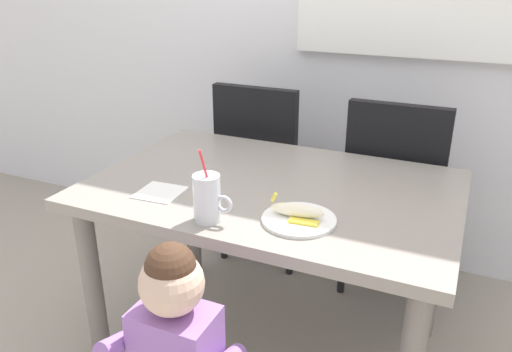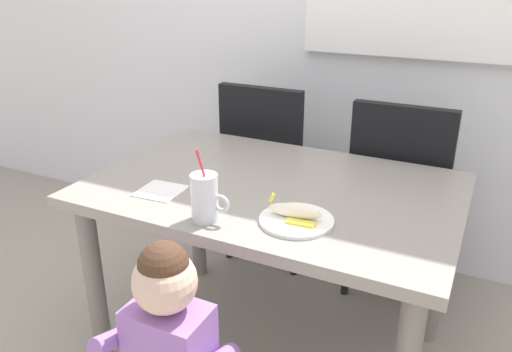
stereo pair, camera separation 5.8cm
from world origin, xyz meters
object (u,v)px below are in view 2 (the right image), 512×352
(milk_cup, at_px, (205,200))
(paper_napkin, at_px, (161,191))
(dining_chair_left, at_px, (270,164))
(snack_plate, at_px, (296,220))
(peeled_banana, at_px, (295,212))
(dining_table, at_px, (273,211))
(toddler_standing, at_px, (170,344))
(dining_chair_right, at_px, (400,191))

(milk_cup, relative_size, paper_napkin, 1.64)
(dining_chair_left, xyz_separation_m, snack_plate, (0.50, -0.89, 0.21))
(snack_plate, height_order, peeled_banana, peeled_banana)
(dining_table, relative_size, milk_cup, 5.28)
(paper_napkin, bearing_deg, dining_chair_left, 89.27)
(toddler_standing, xyz_separation_m, paper_napkin, (-0.32, 0.42, 0.22))
(dining_table, xyz_separation_m, dining_chair_right, (0.35, 0.61, -0.10))
(dining_table, relative_size, toddler_standing, 1.55)
(dining_chair_left, relative_size, snack_plate, 4.17)
(dining_chair_right, bearing_deg, dining_table, 60.30)
(peeled_banana, bearing_deg, dining_chair_right, 78.37)
(toddler_standing, bearing_deg, dining_chair_left, 103.13)
(dining_chair_left, bearing_deg, paper_napkin, 89.27)
(dining_table, bearing_deg, toddler_standing, -90.86)
(toddler_standing, relative_size, snack_plate, 3.64)
(dining_chair_right, relative_size, snack_plate, 4.17)
(dining_table, xyz_separation_m, milk_cup, (-0.07, -0.34, 0.17))
(dining_chair_left, height_order, peeled_banana, dining_chair_left)
(toddler_standing, height_order, milk_cup, milk_cup)
(dining_chair_left, xyz_separation_m, peeled_banana, (0.49, -0.89, 0.23))
(milk_cup, bearing_deg, dining_table, 77.80)
(toddler_standing, distance_m, peeled_banana, 0.53)
(dining_chair_right, distance_m, toddler_standing, 1.32)
(milk_cup, distance_m, peeled_banana, 0.28)
(dining_chair_right, bearing_deg, milk_cup, 66.08)
(toddler_standing, bearing_deg, snack_plate, 65.09)
(dining_table, bearing_deg, dining_chair_right, 60.30)
(dining_table, bearing_deg, milk_cup, -102.20)
(milk_cup, bearing_deg, snack_plate, 22.82)
(dining_chair_left, bearing_deg, peeled_banana, 119.02)
(dining_chair_right, height_order, paper_napkin, dining_chair_right)
(paper_napkin, bearing_deg, peeled_banana, 0.29)
(dining_chair_left, relative_size, toddler_standing, 1.15)
(snack_plate, bearing_deg, toddler_standing, -114.91)
(dining_table, xyz_separation_m, peeled_banana, (0.18, -0.23, 0.14))
(dining_table, height_order, peeled_banana, peeled_banana)
(dining_table, xyz_separation_m, snack_plate, (0.18, -0.23, 0.11))
(dining_chair_left, relative_size, dining_chair_right, 1.00)
(dining_table, height_order, snack_plate, snack_plate)
(dining_chair_left, bearing_deg, dining_chair_right, 176.11)
(snack_plate, distance_m, paper_napkin, 0.51)
(dining_chair_right, bearing_deg, peeled_banana, 78.37)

